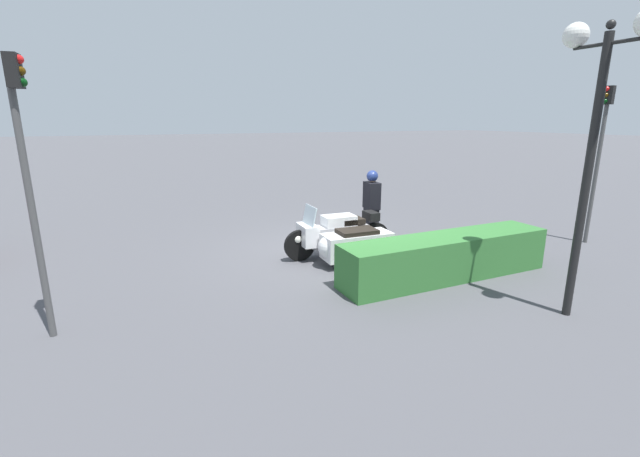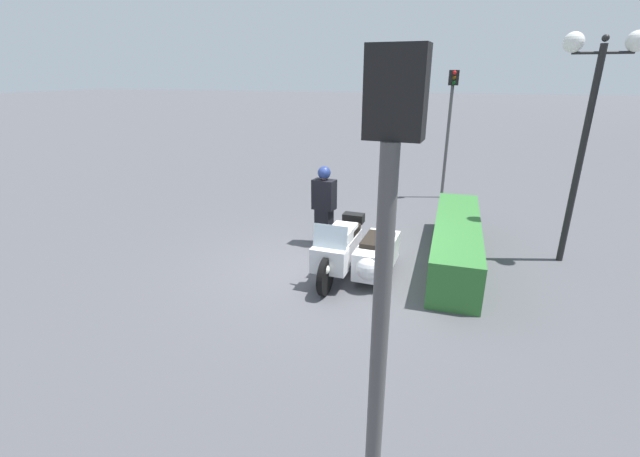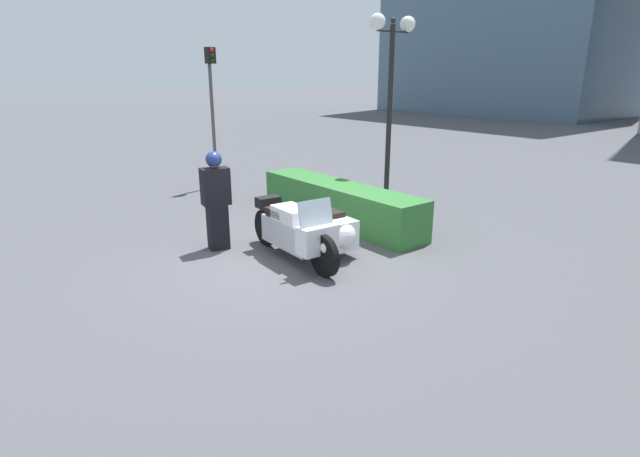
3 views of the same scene
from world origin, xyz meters
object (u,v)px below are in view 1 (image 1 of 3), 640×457
object	(u,v)px
traffic_light_far	(600,143)
police_motorcycle	(343,239)
hedge_bush_curbside	(446,257)
traffic_light_near	(27,162)
officer_rider	(371,204)
twin_lamp_post	(600,94)

from	to	relation	value
traffic_light_far	police_motorcycle	bearing A→B (deg)	-21.23
traffic_light_far	hedge_bush_curbside	bearing A→B (deg)	-3.94
police_motorcycle	traffic_light_near	world-z (taller)	traffic_light_near
police_motorcycle	officer_rider	size ratio (longest dim) A/B	1.42
officer_rider	hedge_bush_curbside	size ratio (longest dim) A/B	0.41
officer_rider	traffic_light_near	world-z (taller)	traffic_light_near
traffic_light_far	traffic_light_near	bearing A→B (deg)	-9.54
police_motorcycle	twin_lamp_post	world-z (taller)	twin_lamp_post
twin_lamp_post	traffic_light_far	bearing A→B (deg)	-148.81
police_motorcycle	traffic_light_far	distance (m)	6.38
officer_rider	traffic_light_far	world-z (taller)	traffic_light_far
hedge_bush_curbside	officer_rider	bearing A→B (deg)	-90.96
police_motorcycle	hedge_bush_curbside	distance (m)	2.13
hedge_bush_curbside	traffic_light_near	bearing A→B (deg)	-4.52
twin_lamp_post	hedge_bush_curbside	bearing A→B (deg)	-72.77
officer_rider	twin_lamp_post	bearing A→B (deg)	-73.19
officer_rider	traffic_light_near	size ratio (longest dim) A/B	0.47
twin_lamp_post	officer_rider	bearing A→B (deg)	-83.04
hedge_bush_curbside	traffic_light_far	bearing A→B (deg)	-174.83
police_motorcycle	twin_lamp_post	bearing A→B (deg)	119.72
police_motorcycle	twin_lamp_post	distance (m)	5.02
hedge_bush_curbside	twin_lamp_post	distance (m)	3.54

